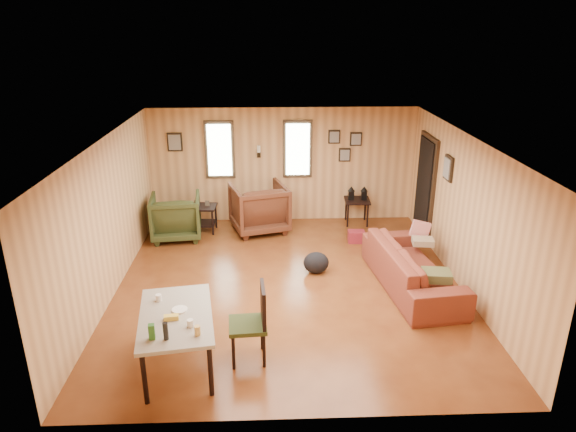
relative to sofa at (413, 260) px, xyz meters
name	(u,v)px	position (x,y,z in m)	size (l,w,h in m)	color
room	(299,210)	(-1.79, 0.40, 0.74)	(5.54, 6.04, 2.44)	brown
sofa	(413,260)	(0.00, 0.00, 0.00)	(2.38, 0.70, 0.93)	brown
recliner_brown	(259,206)	(-2.47, 2.50, 0.07)	(1.04, 0.98, 1.07)	#512818
recliner_green	(176,215)	(-4.09, 2.20, 0.01)	(0.93, 0.87, 0.96)	#2F3819
end_table	(203,214)	(-3.60, 2.50, -0.09)	(0.56, 0.52, 0.67)	black
side_table	(357,198)	(-0.42, 2.81, 0.09)	(0.54, 0.54, 0.82)	black
cooler	(356,236)	(-0.59, 1.83, -0.35)	(0.33, 0.24, 0.23)	maroon
backpack	(316,263)	(-1.48, 0.55, -0.28)	(0.51, 0.44, 0.37)	black
sofa_pillows	(428,254)	(0.29, 0.15, 0.04)	(0.60, 1.81, 0.37)	brown
dining_table	(176,320)	(-3.40, -1.91, 0.20)	(1.06, 1.54, 0.93)	gray
dining_chair	(254,319)	(-2.47, -1.79, 0.11)	(0.49, 0.49, 1.02)	#2F3819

